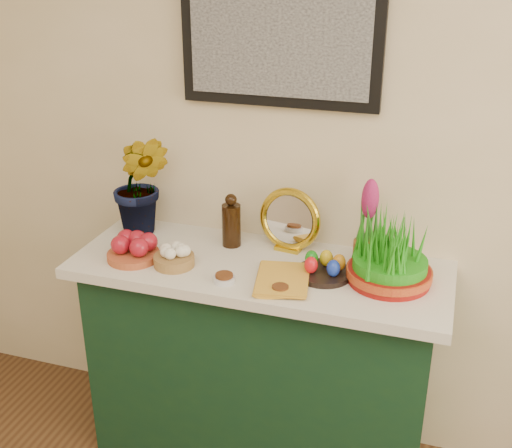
# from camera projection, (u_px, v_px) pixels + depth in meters

# --- Properties ---
(sideboard) EXTENTS (1.30, 0.45, 0.85)m
(sideboard) POSITION_uv_depth(u_px,v_px,m) (260.00, 366.00, 2.57)
(sideboard) COLOR #12321A
(sideboard) RESTS_ON ground
(tablecloth) EXTENTS (1.40, 0.55, 0.04)m
(tablecloth) POSITION_uv_depth(u_px,v_px,m) (260.00, 268.00, 2.39)
(tablecloth) COLOR beige
(tablecloth) RESTS_ON sideboard
(hyacinth_green) EXTENTS (0.31, 0.28, 0.56)m
(hyacinth_green) POSITION_uv_depth(u_px,v_px,m) (140.00, 168.00, 2.52)
(hyacinth_green) COLOR #2C751F
(hyacinth_green) RESTS_ON tablecloth
(apple_bowl) EXTENTS (0.24, 0.24, 0.10)m
(apple_bowl) POSITION_uv_depth(u_px,v_px,m) (133.00, 249.00, 2.40)
(apple_bowl) COLOR #AC4E2A
(apple_bowl) RESTS_ON tablecloth
(garlic_basket) EXTENTS (0.16, 0.16, 0.08)m
(garlic_basket) POSITION_uv_depth(u_px,v_px,m) (174.00, 257.00, 2.35)
(garlic_basket) COLOR olive
(garlic_basket) RESTS_ON tablecloth
(vinegar_cruet) EXTENTS (0.07, 0.07, 0.21)m
(vinegar_cruet) POSITION_uv_depth(u_px,v_px,m) (231.00, 223.00, 2.49)
(vinegar_cruet) COLOR black
(vinegar_cruet) RESTS_ON tablecloth
(mirror) EXTENTS (0.25, 0.09, 0.25)m
(mirror) POSITION_uv_depth(u_px,v_px,m) (290.00, 220.00, 2.45)
(mirror) COLOR gold
(mirror) RESTS_ON tablecloth
(book) EXTENTS (0.21, 0.27, 0.03)m
(book) POSITION_uv_depth(u_px,v_px,m) (256.00, 277.00, 2.25)
(book) COLOR gold
(book) RESTS_ON tablecloth
(spice_dish_left) EXTENTS (0.08, 0.08, 0.03)m
(spice_dish_left) POSITION_uv_depth(u_px,v_px,m) (224.00, 278.00, 2.25)
(spice_dish_left) COLOR silver
(spice_dish_left) RESTS_ON tablecloth
(spice_dish_right) EXTENTS (0.07, 0.07, 0.03)m
(spice_dish_right) POSITION_uv_depth(u_px,v_px,m) (280.00, 290.00, 2.17)
(spice_dish_right) COLOR silver
(spice_dish_right) RESTS_ON tablecloth
(egg_plate) EXTENTS (0.24, 0.24, 0.08)m
(egg_plate) POSITION_uv_depth(u_px,v_px,m) (324.00, 268.00, 2.28)
(egg_plate) COLOR black
(egg_plate) RESTS_ON tablecloth
(hyacinth_pink) EXTENTS (0.10, 0.10, 0.33)m
(hyacinth_pink) POSITION_uv_depth(u_px,v_px,m) (368.00, 225.00, 2.34)
(hyacinth_pink) COLOR brown
(hyacinth_pink) RESTS_ON tablecloth
(wheatgrass_sabzeh) EXTENTS (0.30, 0.30, 0.24)m
(wheatgrass_sabzeh) POSITION_uv_depth(u_px,v_px,m) (391.00, 254.00, 2.21)
(wheatgrass_sabzeh) COLOR maroon
(wheatgrass_sabzeh) RESTS_ON tablecloth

